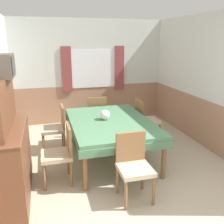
{
  "coord_description": "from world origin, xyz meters",
  "views": [
    {
      "loc": [
        -1.15,
        -2.04,
        2.1
      ],
      "look_at": [
        -0.03,
        2.0,
        0.87
      ],
      "focal_mm": 40.0,
      "sensor_mm": 36.0,
      "label": 1
    }
  ],
  "objects_px": {
    "chair_left_near": "(61,152)",
    "tv": "(2,66)",
    "sideboard": "(8,149)",
    "chair_left_far": "(56,126)",
    "vase": "(105,115)",
    "chair_right_far": "(145,119)",
    "chair_head_near": "(134,164)",
    "chair_head_window": "(96,114)",
    "dining_table": "(110,126)"
  },
  "relations": [
    {
      "from": "chair_left_near",
      "to": "tv",
      "type": "distance_m",
      "value": 1.44
    },
    {
      "from": "chair_left_near",
      "to": "sideboard",
      "type": "height_order",
      "value": "sideboard"
    },
    {
      "from": "chair_left_far",
      "to": "vase",
      "type": "bearing_deg",
      "value": -121.63
    },
    {
      "from": "chair_left_near",
      "to": "chair_right_far",
      "type": "bearing_deg",
      "value": -57.73
    },
    {
      "from": "chair_left_near",
      "to": "chair_head_near",
      "type": "distance_m",
      "value": 1.12
    },
    {
      "from": "chair_right_far",
      "to": "vase",
      "type": "relative_size",
      "value": 5.03
    },
    {
      "from": "chair_left_far",
      "to": "vase",
      "type": "height_order",
      "value": "vase"
    },
    {
      "from": "chair_head_window",
      "to": "chair_left_near",
      "type": "height_order",
      "value": "same"
    },
    {
      "from": "chair_left_far",
      "to": "vase",
      "type": "relative_size",
      "value": 5.03
    },
    {
      "from": "dining_table",
      "to": "chair_head_window",
      "type": "xyz_separation_m",
      "value": [
        -0.0,
        1.22,
        -0.13
      ]
    },
    {
      "from": "sideboard",
      "to": "tv",
      "type": "distance_m",
      "value": 1.09
    },
    {
      "from": "tv",
      "to": "chair_head_window",
      "type": "bearing_deg",
      "value": 49.24
    },
    {
      "from": "chair_right_far",
      "to": "chair_head_near",
      "type": "xyz_separation_m",
      "value": [
        -0.92,
        -1.8,
        0.0
      ]
    },
    {
      "from": "chair_head_window",
      "to": "vase",
      "type": "distance_m",
      "value": 1.2
    },
    {
      "from": "chair_left_far",
      "to": "chair_left_near",
      "type": "distance_m",
      "value": 1.16
    },
    {
      "from": "chair_head_near",
      "to": "sideboard",
      "type": "relative_size",
      "value": 0.55
    },
    {
      "from": "dining_table",
      "to": "chair_right_far",
      "type": "height_order",
      "value": "chair_right_far"
    },
    {
      "from": "sideboard",
      "to": "tv",
      "type": "bearing_deg",
      "value": 80.39
    },
    {
      "from": "chair_left_near",
      "to": "chair_left_far",
      "type": "bearing_deg",
      "value": 0.0
    },
    {
      "from": "chair_right_far",
      "to": "chair_left_near",
      "type": "distance_m",
      "value": 2.17
    },
    {
      "from": "chair_right_far",
      "to": "chair_left_near",
      "type": "xyz_separation_m",
      "value": [
        -1.83,
        -1.16,
        0.0
      ]
    },
    {
      "from": "tv",
      "to": "dining_table",
      "type": "bearing_deg",
      "value": 21.18
    },
    {
      "from": "dining_table",
      "to": "vase",
      "type": "distance_m",
      "value": 0.21
    },
    {
      "from": "chair_right_far",
      "to": "chair_left_far",
      "type": "distance_m",
      "value": 1.83
    },
    {
      "from": "dining_table",
      "to": "tv",
      "type": "relative_size",
      "value": 4.55
    },
    {
      "from": "chair_head_near",
      "to": "chair_left_far",
      "type": "bearing_deg",
      "value": -63.0
    },
    {
      "from": "chair_head_near",
      "to": "vase",
      "type": "relative_size",
      "value": 5.03
    },
    {
      "from": "chair_head_window",
      "to": "vase",
      "type": "xyz_separation_m",
      "value": [
        -0.08,
        -1.16,
        0.32
      ]
    },
    {
      "from": "chair_right_far",
      "to": "vase",
      "type": "height_order",
      "value": "vase"
    },
    {
      "from": "chair_left_far",
      "to": "sideboard",
      "type": "relative_size",
      "value": 0.55
    },
    {
      "from": "dining_table",
      "to": "chair_head_near",
      "type": "height_order",
      "value": "chair_head_near"
    },
    {
      "from": "sideboard",
      "to": "chair_head_near",
      "type": "bearing_deg",
      "value": -16.06
    },
    {
      "from": "dining_table",
      "to": "sideboard",
      "type": "xyz_separation_m",
      "value": [
        -1.6,
        -0.76,
        0.07
      ]
    },
    {
      "from": "dining_table",
      "to": "chair_left_far",
      "type": "distance_m",
      "value": 1.09
    },
    {
      "from": "chair_left_near",
      "to": "tv",
      "type": "xyz_separation_m",
      "value": [
        -0.66,
        -0.03,
        1.28
      ]
    },
    {
      "from": "chair_right_far",
      "to": "dining_table",
      "type": "bearing_deg",
      "value": -57.73
    },
    {
      "from": "dining_table",
      "to": "chair_left_far",
      "type": "xyz_separation_m",
      "value": [
        -0.92,
        0.58,
        -0.13
      ]
    },
    {
      "from": "chair_head_window",
      "to": "chair_left_near",
      "type": "relative_size",
      "value": 1.0
    },
    {
      "from": "dining_table",
      "to": "chair_left_far",
      "type": "height_order",
      "value": "chair_left_far"
    },
    {
      "from": "dining_table",
      "to": "chair_head_window",
      "type": "relative_size",
      "value": 2.24
    },
    {
      "from": "chair_right_far",
      "to": "vase",
      "type": "bearing_deg",
      "value": -62.59
    },
    {
      "from": "chair_left_far",
      "to": "chair_left_near",
      "type": "bearing_deg",
      "value": -180.0
    },
    {
      "from": "chair_right_far",
      "to": "chair_left_near",
      "type": "bearing_deg",
      "value": -57.73
    },
    {
      "from": "sideboard",
      "to": "chair_right_far",
      "type": "bearing_deg",
      "value": 27.95
    },
    {
      "from": "chair_left_far",
      "to": "chair_head_window",
      "type": "bearing_deg",
      "value": -55.02
    },
    {
      "from": "dining_table",
      "to": "vase",
      "type": "bearing_deg",
      "value": 141.47
    },
    {
      "from": "chair_right_far",
      "to": "chair_head_window",
      "type": "xyz_separation_m",
      "value": [
        -0.92,
        0.64,
        0.0
      ]
    },
    {
      "from": "chair_left_far",
      "to": "sideboard",
      "type": "distance_m",
      "value": 1.52
    },
    {
      "from": "chair_head_near",
      "to": "tv",
      "type": "relative_size",
      "value": 2.03
    },
    {
      "from": "chair_left_far",
      "to": "chair_left_near",
      "type": "relative_size",
      "value": 1.0
    }
  ]
}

